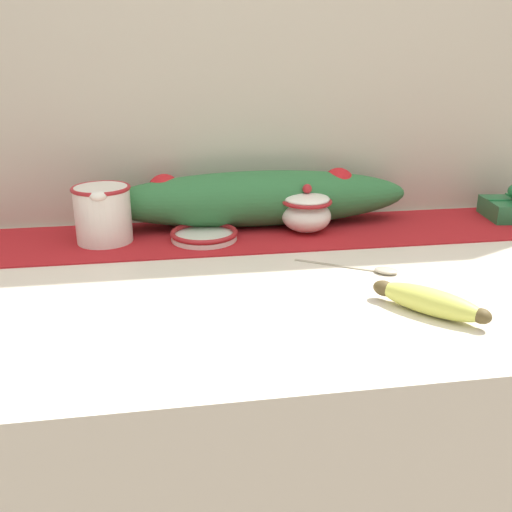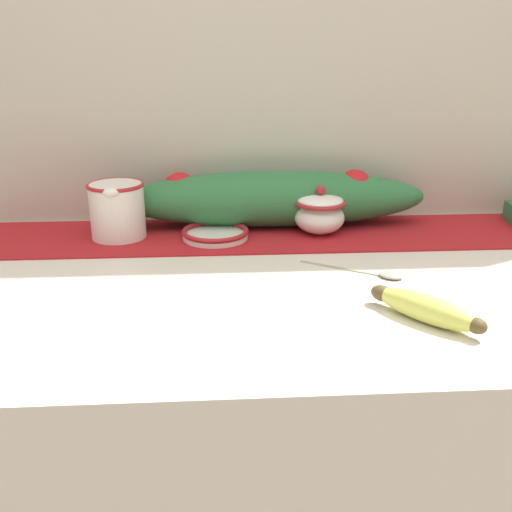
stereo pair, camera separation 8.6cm
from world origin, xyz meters
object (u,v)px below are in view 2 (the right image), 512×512
at_px(sugar_bowl, 320,213).
at_px(banana, 425,308).
at_px(small_dish, 215,233).
at_px(spoon, 384,274).
at_px(cream_pitcher, 117,208).

height_order(sugar_bowl, banana, sugar_bowl).
relative_size(small_dish, spoon, 0.81).
bearing_deg(sugar_bowl, spoon, -73.75).
bearing_deg(sugar_bowl, cream_pitcher, 179.84).
relative_size(cream_pitcher, spoon, 0.80).
xyz_separation_m(cream_pitcher, small_dish, (0.20, -0.02, -0.05)).
bearing_deg(spoon, sugar_bowl, 137.97).
height_order(sugar_bowl, spoon, sugar_bowl).
bearing_deg(sugar_bowl, banana, -78.66).
relative_size(sugar_bowl, banana, 0.69).
distance_m(cream_pitcher, banana, 0.66).
bearing_deg(banana, cream_pitcher, 140.24).
distance_m(sugar_bowl, banana, 0.43).
relative_size(cream_pitcher, banana, 0.88).
distance_m(sugar_bowl, small_dish, 0.23).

